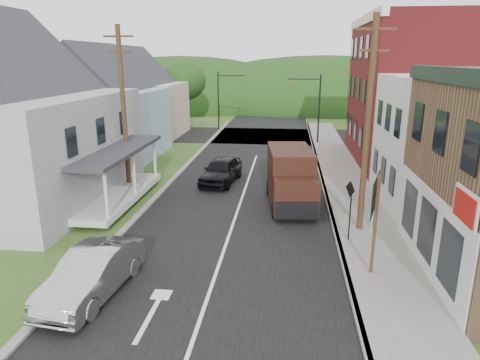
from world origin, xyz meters
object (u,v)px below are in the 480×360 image
(dark_sedan, at_px, (221,171))
(warning_sign, at_px, (350,202))
(silver_sedan, at_px, (92,274))
(delivery_van, at_px, (291,178))
(route_sign_cluster, at_px, (375,211))

(dark_sedan, xyz_separation_m, warning_sign, (6.52, -8.09, 0.98))
(silver_sedan, xyz_separation_m, dark_sedan, (2.07, 13.13, 0.02))
(delivery_van, height_order, warning_sign, delivery_van)
(delivery_van, distance_m, route_sign_cluster, 7.68)
(dark_sedan, bearing_deg, warning_sign, -43.58)
(silver_sedan, bearing_deg, warning_sign, 36.71)
(warning_sign, bearing_deg, route_sign_cluster, -104.76)
(route_sign_cluster, bearing_deg, delivery_van, 127.74)
(silver_sedan, bearing_deg, dark_sedan, 87.34)
(delivery_van, bearing_deg, route_sign_cluster, -75.43)
(delivery_van, relative_size, route_sign_cluster, 1.54)
(route_sign_cluster, relative_size, warning_sign, 1.39)
(dark_sedan, xyz_separation_m, route_sign_cluster, (6.91, -10.83, 1.64))
(route_sign_cluster, distance_m, warning_sign, 2.85)
(silver_sedan, height_order, route_sign_cluster, route_sign_cluster)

